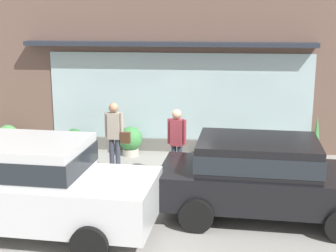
# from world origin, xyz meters

# --- Properties ---
(ground_plane) EXTENTS (60.00, 60.00, 0.00)m
(ground_plane) POSITION_xyz_m (0.00, 0.00, 0.00)
(ground_plane) COLOR gray
(curb_strip) EXTENTS (14.00, 0.24, 0.12)m
(curb_strip) POSITION_xyz_m (0.00, -0.20, 0.06)
(curb_strip) COLOR #B2B2AD
(curb_strip) RESTS_ON ground_plane
(storefront) EXTENTS (14.00, 0.81, 4.94)m
(storefront) POSITION_xyz_m (0.01, 3.18, 2.41)
(storefront) COLOR brown
(storefront) RESTS_ON ground_plane
(fire_hydrant) EXTENTS (0.39, 0.35, 0.81)m
(fire_hydrant) POSITION_xyz_m (-1.79, 0.55, 0.41)
(fire_hydrant) COLOR red
(fire_hydrant) RESTS_ON ground_plane
(pedestrian_with_handbag) EXTENTS (0.64, 0.24, 1.77)m
(pedestrian_with_handbag) POSITION_xyz_m (-1.10, 0.89, 1.04)
(pedestrian_with_handbag) COLOR #333847
(pedestrian_with_handbag) RESTS_ON ground_plane
(pedestrian_passerby) EXTENTS (0.45, 0.25, 1.71)m
(pedestrian_passerby) POSITION_xyz_m (0.45, 0.57, 1.00)
(pedestrian_passerby) COLOR #333847
(pedestrian_passerby) RESTS_ON ground_plane
(parked_car_silver) EXTENTS (4.66, 2.18, 1.72)m
(parked_car_silver) POSITION_xyz_m (-2.03, -2.54, 0.96)
(parked_car_silver) COLOR silver
(parked_car_silver) RESTS_ON ground_plane
(parked_car_black) EXTENTS (4.22, 2.17, 1.56)m
(parked_car_black) POSITION_xyz_m (2.30, -1.40, 0.88)
(parked_car_black) COLOR black
(parked_car_black) RESTS_ON ground_plane
(potted_plant_window_center) EXTENTS (0.48, 0.48, 0.79)m
(potted_plant_window_center) POSITION_xyz_m (2.14, 2.67, 0.38)
(potted_plant_window_center) COLOR #4C4C51
(potted_plant_window_center) RESTS_ON ground_plane
(potted_plant_by_entrance) EXTENTS (0.26, 0.26, 1.20)m
(potted_plant_by_entrance) POSITION_xyz_m (4.06, 2.63, 0.58)
(potted_plant_by_entrance) COLOR #9E6042
(potted_plant_by_entrance) RESTS_ON ground_plane
(potted_plant_trailing_edge) EXTENTS (0.60, 0.60, 0.77)m
(potted_plant_trailing_edge) POSITION_xyz_m (-4.55, 2.41, 0.41)
(potted_plant_trailing_edge) COLOR #9E6042
(potted_plant_trailing_edge) RESTS_ON ground_plane
(potted_plant_near_hydrant) EXTENTS (0.67, 0.67, 0.82)m
(potted_plant_near_hydrant) POSITION_xyz_m (-1.01, 2.40, 0.44)
(potted_plant_near_hydrant) COLOR #B7B2A3
(potted_plant_near_hydrant) RESTS_ON ground_plane
(potted_plant_corner_tall) EXTENTS (0.55, 0.55, 0.76)m
(potted_plant_corner_tall) POSITION_xyz_m (1.22, 2.28, 0.41)
(potted_plant_corner_tall) COLOR #33473D
(potted_plant_corner_tall) RESTS_ON ground_plane
(potted_plant_window_right) EXTENTS (0.49, 0.49, 0.73)m
(potted_plant_window_right) POSITION_xyz_m (-2.59, 2.34, 0.39)
(potted_plant_window_right) COLOR #33473D
(potted_plant_window_right) RESTS_ON ground_plane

